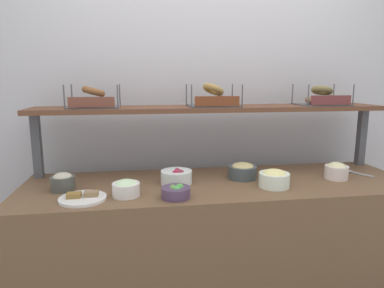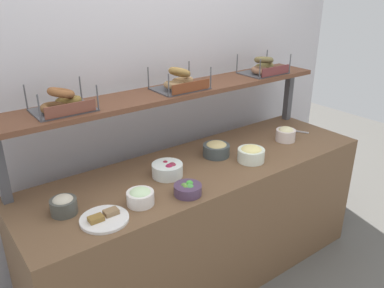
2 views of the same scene
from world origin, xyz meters
name	(u,v)px [view 1 (image 1 of 2)]	position (x,y,z in m)	size (l,w,h in m)	color
back_wall	(203,114)	(0.00, 0.55, 1.20)	(3.50, 0.06, 2.40)	silver
deli_counter	(219,248)	(0.00, 0.00, 0.42)	(2.30, 0.70, 0.85)	brown
shelf_riser_left	(37,146)	(-1.09, 0.27, 1.05)	(0.05, 0.05, 0.40)	#4C4C51
shelf_riser_right	(361,137)	(1.09, 0.27, 1.05)	(0.05, 0.05, 0.40)	#4C4C51
upper_shelf	(211,108)	(0.00, 0.27, 1.26)	(2.26, 0.32, 0.03)	brown
bowl_tuna_salad	(63,182)	(-0.89, -0.01, 0.90)	(0.13, 0.13, 0.10)	#494B44
bowl_egg_salad	(274,178)	(0.28, -0.13, 0.90)	(0.17, 0.17, 0.10)	white
bowl_hummus	(242,171)	(0.16, 0.06, 0.90)	(0.17, 0.17, 0.10)	#424C4E
bowl_beet_salad	(177,177)	(-0.26, 0.01, 0.89)	(0.18, 0.18, 0.09)	white
bowl_veggie_mix	(176,192)	(-0.29, -0.23, 0.88)	(0.15, 0.15, 0.07)	#503B57
bowl_potato_salad	(336,171)	(0.72, -0.04, 0.90)	(0.14, 0.14, 0.10)	silver
bowl_scallion_spread	(126,188)	(-0.54, -0.16, 0.89)	(0.14, 0.14, 0.09)	white
serving_plate_white	(83,198)	(-0.76, -0.19, 0.86)	(0.24, 0.24, 0.04)	white
serving_spoon_near_plate	(355,173)	(0.91, 0.05, 0.86)	(0.10, 0.16, 0.01)	#B7B7BC
bagel_basket_cinnamon_raisin	(94,100)	(-0.74, 0.27, 1.33)	(0.31, 0.24, 0.14)	#4C4C51
bagel_basket_everything	(213,99)	(0.01, 0.26, 1.33)	(0.33, 0.24, 0.15)	#4C4C51
bagel_basket_poppy	(321,98)	(0.75, 0.25, 1.33)	(0.32, 0.26, 0.14)	#4C4C51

